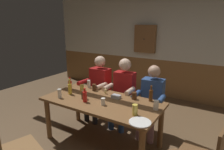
{
  "coord_description": "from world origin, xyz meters",
  "views": [
    {
      "loc": [
        1.59,
        -2.11,
        1.88
      ],
      "look_at": [
        0.0,
        0.46,
        1.06
      ],
      "focal_mm": 31.09,
      "sensor_mm": 36.0,
      "label": 1
    }
  ],
  "objects": [
    {
      "name": "bottle_1",
      "position": [
        0.65,
        0.52,
        0.83
      ],
      "size": [
        0.06,
        0.06,
        0.25
      ],
      "color": "#593314",
      "rests_on": "dining_table"
    },
    {
      "name": "pint_glass_0",
      "position": [
        0.82,
        0.27,
        0.8
      ],
      "size": [
        0.07,
        0.07,
        0.13
      ],
      "primitive_type": "cylinder",
      "color": "white",
      "rests_on": "dining_table"
    },
    {
      "name": "pint_glass_3",
      "position": [
        -0.27,
        0.06,
        0.8
      ],
      "size": [
        0.08,
        0.08,
        0.13
      ],
      "primitive_type": "cylinder",
      "color": "#4C2D19",
      "rests_on": "dining_table"
    },
    {
      "name": "pint_glass_4",
      "position": [
        -0.36,
        0.45,
        0.79
      ],
      "size": [
        0.07,
        0.07,
        0.12
      ],
      "primitive_type": "cylinder",
      "color": "#4C2D19",
      "rests_on": "dining_table"
    },
    {
      "name": "back_wall_wainscot",
      "position": [
        0.0,
        2.75,
        0.48
      ],
      "size": [
        6.49,
        0.12,
        0.96
      ],
      "primitive_type": "cube",
      "color": "brown",
      "rests_on": "ground_plane"
    },
    {
      "name": "bottle_3",
      "position": [
        -0.6,
        0.1,
        0.83
      ],
      "size": [
        0.06,
        0.06,
        0.26
      ],
      "color": "gold",
      "rests_on": "dining_table"
    },
    {
      "name": "wall_dart_cabinet",
      "position": [
        -0.34,
        2.62,
        1.48
      ],
      "size": [
        0.56,
        0.15,
        0.7
      ],
      "color": "brown"
    },
    {
      "name": "pint_glass_8",
      "position": [
        -0.5,
        0.29,
        0.79
      ],
      "size": [
        0.07,
        0.07,
        0.13
      ],
      "primitive_type": "cylinder",
      "color": "#E5C64C",
      "rests_on": "dining_table"
    },
    {
      "name": "pint_glass_2",
      "position": [
        -0.62,
        -0.11,
        0.8
      ],
      "size": [
        0.06,
        0.06,
        0.15
      ],
      "primitive_type": "cylinder",
      "color": "white",
      "rests_on": "dining_table"
    },
    {
      "name": "pint_glass_1",
      "position": [
        0.4,
        0.46,
        0.79
      ],
      "size": [
        0.08,
        0.08,
        0.11
      ],
      "primitive_type": "cylinder",
      "color": "#4C2D19",
      "rests_on": "dining_table"
    },
    {
      "name": "pint_glass_6",
      "position": [
        -0.54,
        0.53,
        0.8
      ],
      "size": [
        0.06,
        0.06,
        0.14
      ],
      "primitive_type": "cylinder",
      "color": "white",
      "rests_on": "dining_table"
    },
    {
      "name": "pint_glass_5",
      "position": [
        0.12,
        0.02,
        0.78
      ],
      "size": [
        0.06,
        0.06,
        0.1
      ],
      "primitive_type": "cylinder",
      "color": "white",
      "rests_on": "dining_table"
    },
    {
      "name": "table_candle",
      "position": [
        -0.11,
        0.42,
        0.77
      ],
      "size": [
        0.04,
        0.04,
        0.08
      ],
      "primitive_type": "cylinder",
      "color": "#F9E08C",
      "rests_on": "dining_table"
    },
    {
      "name": "plate_0",
      "position": [
        0.78,
        -0.18,
        0.74
      ],
      "size": [
        0.27,
        0.27,
        0.01
      ],
      "primitive_type": "cylinder",
      "color": "white",
      "rests_on": "dining_table"
    },
    {
      "name": "condiment_caddy",
      "position": [
        0.14,
        0.35,
        0.76
      ],
      "size": [
        0.14,
        0.1,
        0.05
      ],
      "primitive_type": "cube",
      "color": "#B2B7BC",
      "rests_on": "dining_table"
    },
    {
      "name": "ground_plane",
      "position": [
        0.0,
        0.0,
        0.0
      ],
      "size": [
        7.79,
        7.79,
        0.0
      ],
      "primitive_type": "plane",
      "color": "brown"
    },
    {
      "name": "person_0",
      "position": [
        -0.55,
        0.84,
        0.7
      ],
      "size": [
        0.54,
        0.54,
        1.26
      ],
      "rotation": [
        0.0,
        0.0,
        3.09
      ],
      "color": "#AD1919",
      "rests_on": "ground_plane"
    },
    {
      "name": "person_2",
      "position": [
        0.55,
        0.82,
        0.66
      ],
      "size": [
        0.52,
        0.53,
        1.2
      ],
      "rotation": [
        0.0,
        0.0,
        3.2
      ],
      "color": "#2D4C84",
      "rests_on": "ground_plane"
    },
    {
      "name": "back_wall_upper",
      "position": [
        0.0,
        2.75,
        1.8
      ],
      "size": [
        6.49,
        0.12,
        1.68
      ],
      "primitive_type": "cube",
      "color": "beige"
    },
    {
      "name": "dining_table",
      "position": [
        0.0,
        0.16,
        0.63
      ],
      "size": [
        1.83,
        0.89,
        0.73
      ],
      "color": "brown",
      "rests_on": "ground_plane"
    },
    {
      "name": "person_1",
      "position": [
        0.0,
        0.83,
        0.7
      ],
      "size": [
        0.52,
        0.5,
        1.27
      ],
      "rotation": [
        0.0,
        0.0,
        3.18
      ],
      "color": "#AD1919",
      "rests_on": "ground_plane"
    },
    {
      "name": "pint_glass_7",
      "position": [
        0.65,
        -0.02,
        0.8
      ],
      "size": [
        0.07,
        0.07,
        0.14
      ],
      "primitive_type": "cylinder",
      "color": "#E5C64C",
      "rests_on": "dining_table"
    },
    {
      "name": "bottle_2",
      "position": [
        -0.18,
        -0.03,
        0.82
      ],
      "size": [
        0.06,
        0.06,
        0.21
      ],
      "color": "red",
      "rests_on": "dining_table"
    },
    {
      "name": "bottle_0",
      "position": [
        -0.72,
        0.23,
        0.83
      ],
      "size": [
        0.06,
        0.06,
        0.24
      ],
      "color": "red",
      "rests_on": "dining_table"
    }
  ]
}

